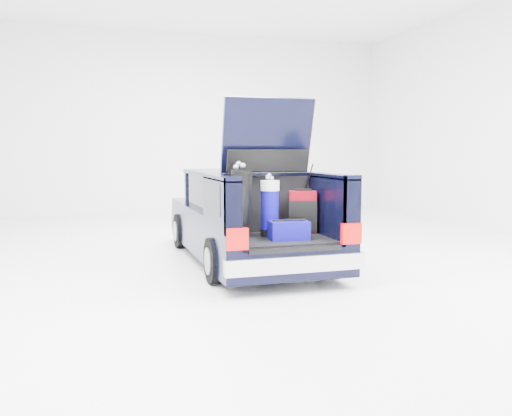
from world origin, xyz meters
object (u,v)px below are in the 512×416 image
object	(u,v)px
car	(245,218)
black_golf_bag	(240,204)
blue_golf_bag	(270,208)
red_suitcase	(303,212)
blue_duffel	(289,230)

from	to	relation	value
car	black_golf_bag	size ratio (longest dim) A/B	4.61
car	black_golf_bag	bearing A→B (deg)	-108.36
black_golf_bag	blue_golf_bag	distance (m)	0.46
red_suitcase	blue_golf_bag	xyz separation A→B (m)	(-0.54, -0.14, 0.09)
car	blue_golf_bag	bearing A→B (deg)	-92.27
car	red_suitcase	xyz separation A→B (m)	(0.48, -1.29, 0.22)
black_golf_bag	blue_golf_bag	xyz separation A→B (m)	(0.44, 0.08, -0.07)
car	blue_golf_bag	distance (m)	1.47
car	red_suitcase	bearing A→B (deg)	-69.69
red_suitcase	blue_golf_bag	bearing A→B (deg)	-146.12
car	black_golf_bag	xyz separation A→B (m)	(-0.50, -1.51, 0.38)
blue_golf_bag	blue_duffel	xyz separation A→B (m)	(0.15, -0.34, -0.27)
red_suitcase	blue_golf_bag	distance (m)	0.56
red_suitcase	car	bearing A→B (deg)	129.95
car	blue_duffel	world-z (taller)	car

